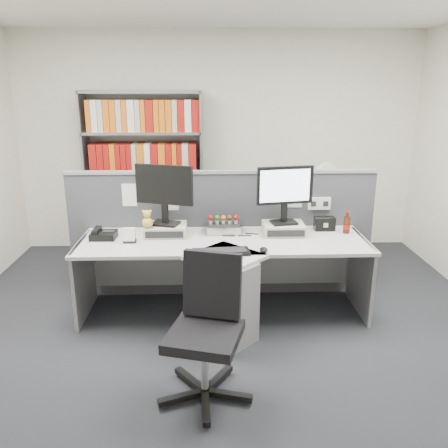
{
  "coord_description": "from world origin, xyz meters",
  "views": [
    {
      "loc": [
        -0.13,
        -3.12,
        2.06
      ],
      "look_at": [
        0.0,
        0.65,
        0.92
      ],
      "focal_mm": 37.0,
      "sensor_mm": 36.0,
      "label": 1
    }
  ],
  "objects_px": {
    "desk_calendar": "(130,236)",
    "office_chair": "(207,324)",
    "mouse": "(264,250)",
    "desk": "(224,277)",
    "desk_phone": "(103,235)",
    "shelving_unit": "(145,178)",
    "speaker": "(324,224)",
    "filing_cabinet": "(322,236)",
    "cola_bottle": "(347,225)",
    "desktop_pc": "(223,227)",
    "desk_fan": "(326,180)",
    "monitor_left": "(164,190)",
    "keyboard": "(221,252)",
    "monitor_right": "(285,190)"
  },
  "relations": [
    {
      "from": "desk_calendar",
      "to": "office_chair",
      "type": "xyz_separation_m",
      "value": [
        0.69,
        -1.12,
        -0.26
      ]
    },
    {
      "from": "mouse",
      "to": "desk",
      "type": "bearing_deg",
      "value": 162.15
    },
    {
      "from": "desk",
      "to": "desk_phone",
      "type": "bearing_deg",
      "value": 164.47
    },
    {
      "from": "desk",
      "to": "shelving_unit",
      "type": "distance_m",
      "value": 2.12
    },
    {
      "from": "speaker",
      "to": "filing_cabinet",
      "type": "distance_m",
      "value": 1.04
    },
    {
      "from": "desk",
      "to": "cola_bottle",
      "type": "distance_m",
      "value": 1.27
    },
    {
      "from": "desktop_pc",
      "to": "desk_fan",
      "type": "height_order",
      "value": "desk_fan"
    },
    {
      "from": "shelving_unit",
      "to": "monitor_left",
      "type": "bearing_deg",
      "value": -75.85
    },
    {
      "from": "monitor_left",
      "to": "desktop_pc",
      "type": "height_order",
      "value": "monitor_left"
    },
    {
      "from": "cola_bottle",
      "to": "speaker",
      "type": "bearing_deg",
      "value": 151.17
    },
    {
      "from": "desktop_pc",
      "to": "office_chair",
      "type": "bearing_deg",
      "value": -96.21
    },
    {
      "from": "speaker",
      "to": "shelving_unit",
      "type": "height_order",
      "value": "shelving_unit"
    },
    {
      "from": "mouse",
      "to": "shelving_unit",
      "type": "xyz_separation_m",
      "value": [
        -1.23,
        1.95,
        0.24
      ]
    },
    {
      "from": "mouse",
      "to": "filing_cabinet",
      "type": "distance_m",
      "value": 1.78
    },
    {
      "from": "keyboard",
      "to": "cola_bottle",
      "type": "distance_m",
      "value": 1.3
    },
    {
      "from": "desk_calendar",
      "to": "filing_cabinet",
      "type": "xyz_separation_m",
      "value": [
        2.03,
        1.22,
        -0.43
      ]
    },
    {
      "from": "monitor_right",
      "to": "filing_cabinet",
      "type": "xyz_separation_m",
      "value": [
        0.63,
        1.02,
        -0.79
      ]
    },
    {
      "from": "desktop_pc",
      "to": "cola_bottle",
      "type": "distance_m",
      "value": 1.16
    },
    {
      "from": "desktop_pc",
      "to": "speaker",
      "type": "xyz_separation_m",
      "value": [
        0.97,
        0.02,
        0.02
      ]
    },
    {
      "from": "monitor_left",
      "to": "shelving_unit",
      "type": "relative_size",
      "value": 0.28
    },
    {
      "from": "keyboard",
      "to": "desk_phone",
      "type": "bearing_deg",
      "value": 157.86
    },
    {
      "from": "mouse",
      "to": "desk_fan",
      "type": "xyz_separation_m",
      "value": [
        0.87,
        1.5,
        0.29
      ]
    },
    {
      "from": "keyboard",
      "to": "office_chair",
      "type": "height_order",
      "value": "office_chair"
    },
    {
      "from": "monitor_left",
      "to": "desk_fan",
      "type": "relative_size",
      "value": 1.07
    },
    {
      "from": "desk_phone",
      "to": "filing_cabinet",
      "type": "relative_size",
      "value": 0.32
    },
    {
      "from": "monitor_right",
      "to": "desk_calendar",
      "type": "height_order",
      "value": "monitor_right"
    },
    {
      "from": "desk",
      "to": "filing_cabinet",
      "type": "height_order",
      "value": "desk"
    },
    {
      "from": "mouse",
      "to": "shelving_unit",
      "type": "height_order",
      "value": "shelving_unit"
    },
    {
      "from": "desktop_pc",
      "to": "filing_cabinet",
      "type": "relative_size",
      "value": 0.44
    },
    {
      "from": "monitor_left",
      "to": "office_chair",
      "type": "distance_m",
      "value": 1.52
    },
    {
      "from": "mouse",
      "to": "desk_phone",
      "type": "height_order",
      "value": "desk_phone"
    },
    {
      "from": "desk_phone",
      "to": "cola_bottle",
      "type": "bearing_deg",
      "value": 2.02
    },
    {
      "from": "monitor_left",
      "to": "desk_phone",
      "type": "xyz_separation_m",
      "value": [
        -0.56,
        -0.08,
        -0.4
      ]
    },
    {
      "from": "desk",
      "to": "speaker",
      "type": "relative_size",
      "value": 13.53
    },
    {
      "from": "desk",
      "to": "mouse",
      "type": "height_order",
      "value": "mouse"
    },
    {
      "from": "monitor_right",
      "to": "mouse",
      "type": "relative_size",
      "value": 5.09
    },
    {
      "from": "desk_calendar",
      "to": "speaker",
      "type": "height_order",
      "value": "desk_calendar"
    },
    {
      "from": "desk_phone",
      "to": "office_chair",
      "type": "xyz_separation_m",
      "value": [
        0.95,
        -1.25,
        -0.24
      ]
    },
    {
      "from": "mouse",
      "to": "shelving_unit",
      "type": "bearing_deg",
      "value": 122.12
    },
    {
      "from": "shelving_unit",
      "to": "desk_fan",
      "type": "distance_m",
      "value": 2.15
    },
    {
      "from": "keyboard",
      "to": "filing_cabinet",
      "type": "height_order",
      "value": "keyboard"
    },
    {
      "from": "monitor_right",
      "to": "shelving_unit",
      "type": "relative_size",
      "value": 0.27
    },
    {
      "from": "desk_fan",
      "to": "office_chair",
      "type": "height_order",
      "value": "desk_fan"
    },
    {
      "from": "filing_cabinet",
      "to": "desk_phone",
      "type": "bearing_deg",
      "value": -154.44
    },
    {
      "from": "office_chair",
      "to": "speaker",
      "type": "bearing_deg",
      "value": 51.73
    },
    {
      "from": "monitor_left",
      "to": "monitor_right",
      "type": "xyz_separation_m",
      "value": [
        1.1,
        -0.0,
        -0.01
      ]
    },
    {
      "from": "desk_phone",
      "to": "office_chair",
      "type": "relative_size",
      "value": 0.23
    },
    {
      "from": "mouse",
      "to": "cola_bottle",
      "type": "xyz_separation_m",
      "value": [
        0.84,
        0.49,
        0.06
      ]
    },
    {
      "from": "monitor_right",
      "to": "desk_fan",
      "type": "xyz_separation_m",
      "value": [
        0.63,
        1.02,
        -0.11
      ]
    },
    {
      "from": "desktop_pc",
      "to": "cola_bottle",
      "type": "height_order",
      "value": "cola_bottle"
    }
  ]
}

